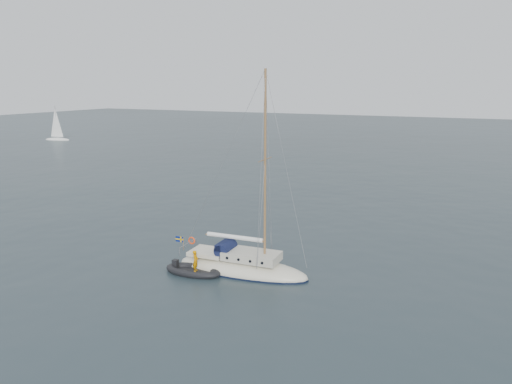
% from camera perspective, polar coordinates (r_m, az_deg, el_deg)
% --- Properties ---
extents(ground, '(300.00, 300.00, 0.00)m').
position_cam_1_polar(ground, '(30.26, 4.40, -9.10)').
color(ground, black).
rests_on(ground, ground).
extents(sailboat, '(8.69, 2.61, 12.37)m').
position_cam_1_polar(sailboat, '(29.91, -1.63, -7.42)').
color(sailboat, beige).
rests_on(sailboat, ground).
extents(dinghy, '(2.98, 1.35, 0.43)m').
position_cam_1_polar(dinghy, '(29.75, -2.17, -9.07)').
color(dinghy, '#434448').
rests_on(dinghy, ground).
extents(rib, '(3.57, 1.62, 1.47)m').
position_cam_1_polar(rib, '(30.11, -7.23, -8.81)').
color(rib, black).
rests_on(rib, ground).
extents(distant_yacht_a, '(5.38, 2.87, 7.13)m').
position_cam_1_polar(distant_yacht_a, '(106.94, -21.87, 7.15)').
color(distant_yacht_a, white).
rests_on(distant_yacht_a, ground).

